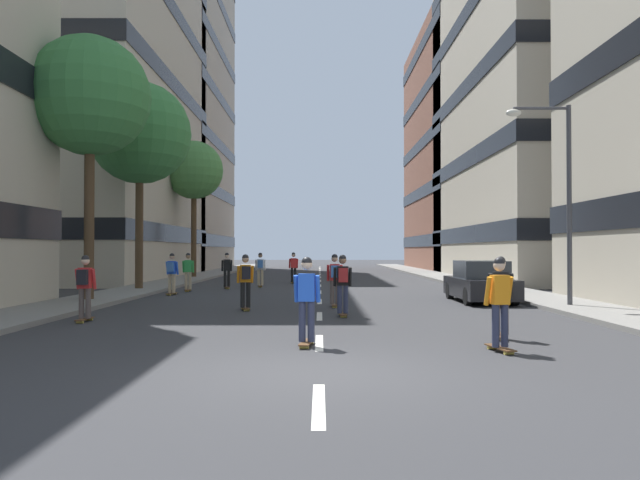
{
  "coord_description": "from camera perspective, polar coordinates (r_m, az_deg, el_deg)",
  "views": [
    {
      "loc": [
        0.02,
        -9.54,
        1.92
      ],
      "look_at": [
        0.0,
        24.94,
        2.48
      ],
      "focal_mm": 34.05,
      "sensor_mm": 36.0,
      "label": 1
    }
  ],
  "objects": [
    {
      "name": "skater_3",
      "position": [
        17.31,
        -21.22,
        -3.86
      ],
      "size": [
        0.53,
        0.9,
        1.78
      ],
      "color": "brown",
      "rests_on": "ground_plane"
    },
    {
      "name": "building_left_far",
      "position": [
        63.24,
        -15.49,
        14.35
      ],
      "size": [
        13.55,
        19.11,
        36.93
      ],
      "color": "#B2A893",
      "rests_on": "ground_plane"
    },
    {
      "name": "street_tree_mid",
      "position": [
        41.48,
        -11.73,
        6.39
      ],
      "size": [
        3.88,
        3.88,
        9.04
      ],
      "color": "#4C3823",
      "rests_on": "sidewalk_left"
    },
    {
      "name": "skater_1",
      "position": [
        13.67,
        16.65,
        -4.81
      ],
      "size": [
        0.57,
        0.92,
        1.78
      ],
      "color": "brown",
      "rests_on": "ground_plane"
    },
    {
      "name": "street_tree_near",
      "position": [
        29.85,
        -16.56,
        9.57
      ],
      "size": [
        4.73,
        4.73,
        9.6
      ],
      "color": "#4C3823",
      "rests_on": "sidewalk_left"
    },
    {
      "name": "skater_7",
      "position": [
        19.37,
        -6.99,
        -3.6
      ],
      "size": [
        0.57,
        0.92,
        1.78
      ],
      "color": "brown",
      "rests_on": "ground_plane"
    },
    {
      "name": "skater_4",
      "position": [
        11.94,
        16.56,
        -5.38
      ],
      "size": [
        0.57,
        0.92,
        1.78
      ],
      "color": "brown",
      "rests_on": "ground_plane"
    },
    {
      "name": "street_tree_far",
      "position": [
        24.22,
        -20.78,
        12.47
      ],
      "size": [
        4.36,
        4.36,
        9.59
      ],
      "color": "#4C3823",
      "rests_on": "sidewalk_left"
    },
    {
      "name": "building_left_mid",
      "position": [
        45.6,
        -21.9,
        15.75
      ],
      "size": [
        13.55,
        21.21,
        29.74
      ],
      "color": "#BCB29E",
      "rests_on": "ground_plane"
    },
    {
      "name": "sidewalk_right",
      "position": [
        40.47,
        11.99,
        -3.53
      ],
      "size": [
        2.54,
        73.36,
        0.14
      ],
      "primitive_type": "cube",
      "color": "gray",
      "rests_on": "ground_plane"
    },
    {
      "name": "skater_0",
      "position": [
        20.35,
        1.42,
        -3.48
      ],
      "size": [
        0.53,
        0.9,
        1.78
      ],
      "color": "brown",
      "rests_on": "ground_plane"
    },
    {
      "name": "streetlamp_right",
      "position": [
        21.28,
        21.47,
        5.12
      ],
      "size": [
        2.13,
        0.3,
        6.5
      ],
      "color": "#3F3F44",
      "rests_on": "sidewalk_right"
    },
    {
      "name": "ground_plane",
      "position": [
        36.27,
        0.0,
        -3.97
      ],
      "size": [
        160.05,
        160.05,
        0.0
      ],
      "primitive_type": "plane",
      "color": "#333335"
    },
    {
      "name": "skater_2",
      "position": [
        17.47,
        2.18,
        -3.9
      ],
      "size": [
        0.54,
        0.91,
        1.78
      ],
      "color": "brown",
      "rests_on": "ground_plane"
    },
    {
      "name": "skater_5",
      "position": [
        12.12,
        -1.23,
        -5.35
      ],
      "size": [
        0.56,
        0.92,
        1.78
      ],
      "color": "brown",
      "rests_on": "ground_plane"
    },
    {
      "name": "skater_8",
      "position": [
        26.51,
        -13.75,
        -2.86
      ],
      "size": [
        0.56,
        0.92,
        1.78
      ],
      "color": "brown",
      "rests_on": "ground_plane"
    },
    {
      "name": "skater_11",
      "position": [
        34.67,
        -2.47,
        -2.48
      ],
      "size": [
        0.57,
        0.92,
        1.78
      ],
      "color": "brown",
      "rests_on": "ground_plane"
    },
    {
      "name": "sidewalk_left",
      "position": [
        40.47,
        -11.98,
        -3.53
      ],
      "size": [
        2.54,
        73.36,
        0.14
      ],
      "primitive_type": "cube",
      "color": "gray",
      "rests_on": "ground_plane"
    },
    {
      "name": "building_right_far",
      "position": [
        61.77,
        15.54,
        8.13
      ],
      "size": [
        13.55,
        21.23,
        23.06
      ],
      "color": "brown",
      "rests_on": "ground_plane"
    },
    {
      "name": "skater_9",
      "position": [
        28.71,
        -12.27,
        -2.78
      ],
      "size": [
        0.54,
        0.91,
        1.78
      ],
      "color": "brown",
      "rests_on": "ground_plane"
    },
    {
      "name": "parked_car_near",
      "position": [
        23.11,
        14.85,
        -3.93
      ],
      "size": [
        1.82,
        4.4,
        1.52
      ],
      "color": "black",
      "rests_on": "ground_plane"
    },
    {
      "name": "building_right_mid",
      "position": [
        45.51,
        21.92,
        15.45
      ],
      "size": [
        13.55,
        22.04,
        29.22
      ],
      "color": "#BCB29E",
      "rests_on": "ground_plane"
    },
    {
      "name": "skater_6",
      "position": [
        31.4,
        -5.61,
        -2.58
      ],
      "size": [
        0.55,
        0.91,
        1.78
      ],
      "color": "brown",
      "rests_on": "ground_plane"
    },
    {
      "name": "lane_markings",
      "position": [
        37.59,
        0.0,
        -3.85
      ],
      "size": [
        0.16,
        62.2,
        0.01
      ],
      "color": "silver",
      "rests_on": "ground_plane"
    },
    {
      "name": "skater_10",
      "position": [
        30.36,
        -8.72,
        -2.69
      ],
      "size": [
        0.57,
        0.92,
        1.78
      ],
      "color": "brown",
      "rests_on": "ground_plane"
    }
  ]
}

